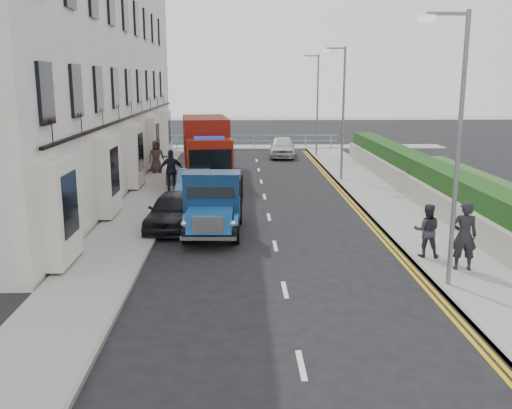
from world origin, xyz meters
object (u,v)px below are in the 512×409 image
lamp_mid (341,106)px  pedestrian_east_near (464,236)px  red_lorry (206,149)px  lamp_near (454,136)px  bedford_lorry (213,208)px  parked_car_front (173,210)px  lamp_far (316,99)px

lamp_mid → pedestrian_east_near: 15.15m
red_lorry → lamp_near: bearing=-72.2°
bedford_lorry → parked_car_front: bedford_lorry is taller
bedford_lorry → red_lorry: red_lorry is taller
lamp_mid → bedford_lorry: size_ratio=1.43×
lamp_mid → lamp_far: (0.00, 10.00, 0.00)m
lamp_far → pedestrian_east_near: lamp_far is taller
lamp_far → red_lorry: bearing=-124.3°
bedford_lorry → lamp_mid: bearing=62.0°
lamp_mid → lamp_far: same height
lamp_mid → parked_car_front: 12.80m
lamp_near → red_lorry: size_ratio=1.04×
red_lorry → lamp_far: bearing=49.3°
lamp_mid → red_lorry: bearing=-177.1°
lamp_far → parked_car_front: 21.36m
lamp_mid → bedford_lorry: lamp_mid is taller
lamp_mid → lamp_far: 10.00m
pedestrian_east_near → bedford_lorry: bearing=-20.2°
lamp_near → parked_car_front: 10.60m
lamp_far → pedestrian_east_near: (0.92, -24.84, -2.89)m
lamp_mid → parked_car_front: size_ratio=1.77×
lamp_mid → red_lorry: 7.40m
lamp_near → pedestrian_east_near: size_ratio=3.55×
lamp_near → lamp_far: bearing=90.0°
bedford_lorry → red_lorry: 10.54m
parked_car_front → red_lorry: bearing=91.8°
lamp_mid → lamp_near: bearing=-90.0°
bedford_lorry → parked_car_front: 1.98m
bedford_lorry → red_lorry: (-0.79, 10.48, 0.77)m
bedford_lorry → pedestrian_east_near: bedford_lorry is taller
parked_car_front → pedestrian_east_near: bearing=-24.8°
pedestrian_east_near → lamp_near: bearing=60.3°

